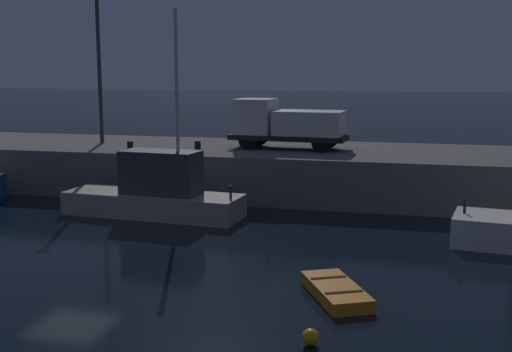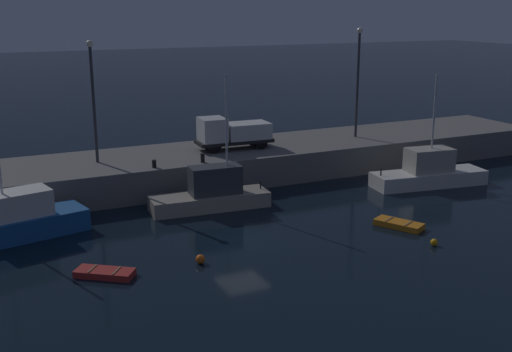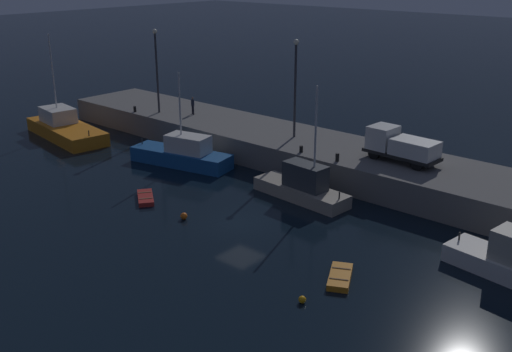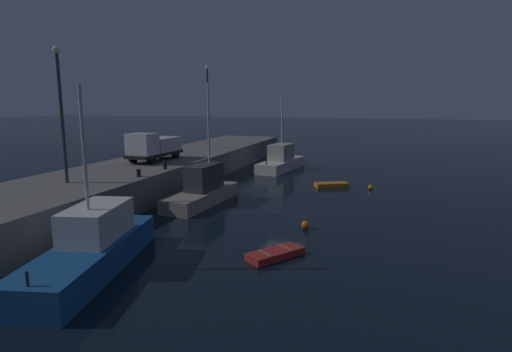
# 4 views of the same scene
# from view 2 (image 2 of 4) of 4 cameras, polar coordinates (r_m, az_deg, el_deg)

# --- Properties ---
(ground_plane) EXTENTS (320.00, 320.00, 0.00)m
(ground_plane) POSITION_cam_2_polar(r_m,az_deg,el_deg) (34.06, -1.30, -5.84)
(ground_plane) COLOR black
(pier_quay) EXTENTS (62.06, 7.63, 2.16)m
(pier_quay) POSITION_cam_2_polar(r_m,az_deg,el_deg) (44.70, -7.76, 0.59)
(pier_quay) COLOR slate
(pier_quay) RESTS_ON ground
(fishing_trawler_red) EXTENTS (7.55, 2.75, 8.29)m
(fishing_trawler_red) POSITION_cam_2_polar(r_m,az_deg,el_deg) (39.10, -4.05, -1.59)
(fishing_trawler_red) COLOR gray
(fishing_trawler_red) RESTS_ON ground
(fishing_boat_blue) EXTENTS (8.44, 3.44, 7.79)m
(fishing_boat_blue) POSITION_cam_2_polar(r_m,az_deg,el_deg) (45.65, 15.42, 0.34)
(fishing_boat_blue) COLOR silver
(fishing_boat_blue) RESTS_ON ground
(fishing_boat_white) EXTENTS (9.07, 4.26, 7.67)m
(fishing_boat_white) POSITION_cam_2_polar(r_m,az_deg,el_deg) (36.29, -21.66, -3.98)
(fishing_boat_white) COLOR #195193
(fishing_boat_white) RESTS_ON ground
(dinghy_orange_near) EXTENTS (2.83, 2.46, 0.36)m
(dinghy_orange_near) POSITION_cam_2_polar(r_m,az_deg,el_deg) (30.47, -13.58, -8.56)
(dinghy_orange_near) COLOR #B22823
(dinghy_orange_near) RESTS_ON ground
(rowboat_white_mid) EXTENTS (2.23, 2.92, 0.38)m
(rowboat_white_mid) POSITION_cam_2_polar(r_m,az_deg,el_deg) (36.85, 12.85, -4.29)
(rowboat_white_mid) COLOR orange
(rowboat_white_mid) RESTS_ON ground
(mooring_buoy_near) EXTENTS (0.46, 0.46, 0.46)m
(mooring_buoy_near) POSITION_cam_2_polar(r_m,az_deg,el_deg) (31.10, -5.08, -7.53)
(mooring_buoy_near) COLOR orange
(mooring_buoy_near) RESTS_ON ground
(mooring_buoy_mid) EXTENTS (0.38, 0.38, 0.38)m
(mooring_buoy_mid) POSITION_cam_2_polar(r_m,az_deg,el_deg) (34.50, 15.88, -5.82)
(mooring_buoy_mid) COLOR orange
(mooring_buoy_mid) RESTS_ON ground
(lamp_post_east) EXTENTS (0.44, 0.44, 7.99)m
(lamp_post_east) POSITION_cam_2_polar(r_m,az_deg,el_deg) (42.36, -14.60, 7.37)
(lamp_post_east) COLOR #38383D
(lamp_post_east) RESTS_ON pier_quay
(lamp_post_central) EXTENTS (0.44, 0.44, 8.51)m
(lamp_post_central) POSITION_cam_2_polar(r_m,az_deg,el_deg) (50.07, 9.25, 9.09)
(lamp_post_central) COLOR #38383D
(lamp_post_central) RESTS_ON pier_quay
(utility_truck) EXTENTS (5.65, 2.34, 2.38)m
(utility_truck) POSITION_cam_2_polar(r_m,az_deg,el_deg) (45.66, -2.17, 3.97)
(utility_truck) COLOR black
(utility_truck) RESTS_ON pier_quay
(bollard_west) EXTENTS (0.28, 0.28, 0.50)m
(bollard_west) POSITION_cam_2_polar(r_m,az_deg,el_deg) (40.95, -9.23, 1.11)
(bollard_west) COLOR black
(bollard_west) RESTS_ON pier_quay
(bollard_central) EXTENTS (0.28, 0.28, 0.61)m
(bollard_central) POSITION_cam_2_polar(r_m,az_deg,el_deg) (41.90, -4.87, 1.65)
(bollard_central) COLOR black
(bollard_central) RESTS_ON pier_quay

